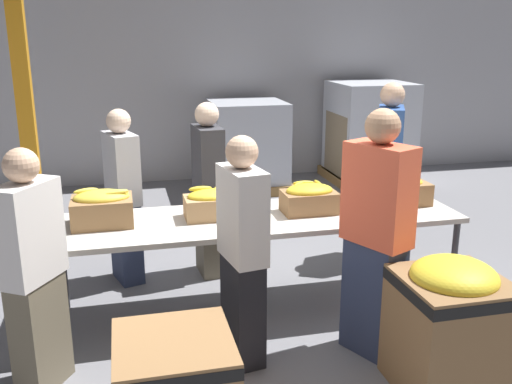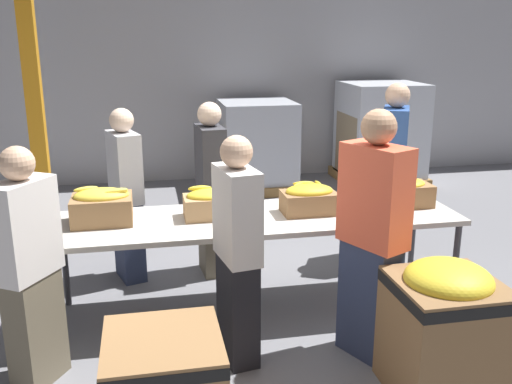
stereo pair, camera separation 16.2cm
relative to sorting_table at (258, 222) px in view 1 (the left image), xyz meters
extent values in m
plane|color=slate|center=(0.00, 0.00, -0.73)|extent=(30.00, 30.00, 0.00)
cube|color=#A8A8AD|center=(0.00, 4.28, 1.27)|extent=(16.00, 0.08, 4.00)
cube|color=beige|center=(0.00, 0.00, 0.03)|extent=(3.10, 0.84, 0.04)
cylinder|color=#38383D|center=(-1.49, -0.36, -0.36)|extent=(0.05, 0.05, 0.73)
cylinder|color=#38383D|center=(1.49, -0.36, -0.36)|extent=(0.05, 0.05, 0.73)
cylinder|color=#38383D|center=(-1.49, 0.36, -0.36)|extent=(0.05, 0.05, 0.73)
cylinder|color=#38383D|center=(1.49, 0.36, -0.36)|extent=(0.05, 0.05, 0.73)
cube|color=olive|center=(-1.15, 0.07, 0.15)|extent=(0.43, 0.33, 0.20)
ellipsoid|color=yellow|center=(-1.15, 0.07, 0.25)|extent=(0.40, 0.26, 0.11)
ellipsoid|color=yellow|center=(-1.03, 0.07, 0.28)|extent=(0.16, 0.09, 0.04)
ellipsoid|color=yellow|center=(-1.26, 0.12, 0.30)|extent=(0.19, 0.11, 0.05)
ellipsoid|color=yellow|center=(-1.05, 0.04, 0.28)|extent=(0.20, 0.12, 0.05)
ellipsoid|color=yellow|center=(-1.04, 0.02, 0.30)|extent=(0.17, 0.08, 0.04)
cube|color=tan|center=(-0.35, 0.04, 0.13)|extent=(0.41, 0.26, 0.17)
ellipsoid|color=yellow|center=(-0.35, 0.04, 0.22)|extent=(0.37, 0.23, 0.10)
ellipsoid|color=yellow|center=(-0.43, 0.10, 0.26)|extent=(0.18, 0.06, 0.05)
ellipsoid|color=yellow|center=(-0.30, 0.09, 0.25)|extent=(0.12, 0.22, 0.05)
cube|color=olive|center=(0.41, 0.00, 0.13)|extent=(0.42, 0.27, 0.17)
ellipsoid|color=gold|center=(0.41, 0.00, 0.22)|extent=(0.37, 0.24, 0.11)
ellipsoid|color=gold|center=(0.38, 0.07, 0.27)|extent=(0.18, 0.05, 0.04)
ellipsoid|color=gold|center=(0.50, 0.08, 0.26)|extent=(0.04, 0.17, 0.04)
ellipsoid|color=gold|center=(0.36, 0.06, 0.26)|extent=(0.17, 0.13, 0.04)
cube|color=olive|center=(1.22, 0.05, 0.14)|extent=(0.41, 0.28, 0.18)
ellipsoid|color=yellow|center=(1.22, 0.05, 0.23)|extent=(0.32, 0.26, 0.08)
ellipsoid|color=yellow|center=(1.19, 0.11, 0.25)|extent=(0.17, 0.15, 0.04)
ellipsoid|color=yellow|center=(1.18, 0.13, 0.26)|extent=(0.07, 0.18, 0.04)
ellipsoid|color=yellow|center=(1.16, 0.02, 0.26)|extent=(0.19, 0.07, 0.04)
cube|color=black|center=(-0.27, -0.69, -0.37)|extent=(0.25, 0.37, 0.73)
cube|color=silver|center=(-0.27, -0.69, 0.30)|extent=(0.27, 0.44, 0.60)
sphere|color=#DBAD89|center=(-0.27, -0.69, 0.70)|extent=(0.21, 0.21, 0.21)
cube|color=#6B604C|center=(1.47, 0.81, -0.33)|extent=(0.36, 0.44, 0.80)
cube|color=#2D5199|center=(1.47, 0.81, 0.40)|extent=(0.40, 0.51, 0.66)
sphere|color=#DBAD89|center=(1.47, 0.81, 0.85)|extent=(0.23, 0.23, 0.23)
cube|color=#6B604C|center=(-0.26, 0.79, -0.36)|extent=(0.22, 0.37, 0.74)
cube|color=#333338|center=(-0.26, 0.79, 0.32)|extent=(0.24, 0.43, 0.61)
sphere|color=beige|center=(-0.26, 0.79, 0.73)|extent=(0.21, 0.21, 0.21)
cube|color=#2D3856|center=(0.61, -0.79, -0.33)|extent=(0.35, 0.43, 0.80)
cube|color=#EA5B3D|center=(0.61, -0.79, 0.40)|extent=(0.40, 0.50, 0.66)
sphere|color=tan|center=(0.61, -0.79, 0.84)|extent=(0.23, 0.23, 0.23)
cube|color=#2D3856|center=(-1.00, 0.80, -0.37)|extent=(0.28, 0.39, 0.72)
cube|color=#B2B2B7|center=(-1.00, 0.80, 0.29)|extent=(0.32, 0.45, 0.60)
sphere|color=beige|center=(-1.00, 0.80, 0.69)|extent=(0.20, 0.20, 0.20)
cube|color=#6B604C|center=(-1.54, -0.69, -0.37)|extent=(0.34, 0.39, 0.72)
cube|color=silver|center=(-1.54, -0.69, 0.29)|extent=(0.38, 0.45, 0.59)
sphere|color=#DBAD89|center=(-1.54, -0.69, 0.68)|extent=(0.20, 0.20, 0.20)
cube|color=black|center=(-0.78, -1.31, -0.22)|extent=(0.64, 0.64, 0.07)
cube|color=olive|center=(0.87, -1.31, -0.36)|extent=(0.60, 0.60, 0.74)
cube|color=black|center=(0.87, -1.31, -0.04)|extent=(0.60, 0.60, 0.07)
ellipsoid|color=yellow|center=(0.87, -1.31, 0.02)|extent=(0.51, 0.51, 0.21)
cube|color=orange|center=(-1.96, 2.49, 1.27)|extent=(0.17, 0.17, 4.00)
cube|color=olive|center=(0.71, 3.56, -0.66)|extent=(1.08, 1.08, 0.13)
cube|color=#B2B7C1|center=(0.71, 3.56, -0.05)|extent=(0.99, 0.99, 1.09)
cube|color=olive|center=(2.53, 3.58, -0.66)|extent=(1.15, 1.15, 0.13)
cube|color=silver|center=(2.53, 3.58, 0.05)|extent=(1.06, 1.06, 1.31)
cube|color=olive|center=(2.42, 3.55, -0.66)|extent=(0.90, 0.90, 0.13)
cube|color=#897556|center=(2.42, 3.55, -0.16)|extent=(0.83, 0.83, 0.88)
camera|label=1|loc=(-0.98, -4.03, 1.41)|focal=40.00mm
camera|label=2|loc=(-0.82, -4.06, 1.41)|focal=40.00mm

